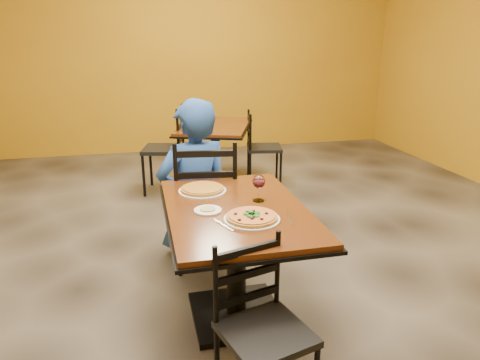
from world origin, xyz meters
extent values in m
cube|color=black|center=(0.00, 0.00, 0.00)|extent=(7.00, 8.00, 0.01)
cube|color=#B18313|center=(0.00, 4.00, 1.50)|extent=(7.00, 0.01, 3.00)
cube|color=#55220D|center=(0.00, -0.50, 0.73)|extent=(0.80, 1.20, 0.03)
cube|color=black|center=(0.00, -0.50, 0.71)|extent=(0.83, 1.23, 0.02)
cylinder|color=black|center=(0.00, -0.50, 0.37)|extent=(0.12, 0.12, 0.66)
cube|color=black|center=(0.00, -0.50, 0.02)|extent=(0.55, 0.55, 0.04)
cube|color=#55220D|center=(0.33, 2.07, 0.74)|extent=(1.07, 1.28, 0.03)
cube|color=black|center=(0.33, 2.07, 0.71)|extent=(1.10, 1.32, 0.02)
cylinder|color=black|center=(0.33, 2.07, 0.37)|extent=(0.11, 0.11, 0.66)
cube|color=black|center=(0.33, 2.07, 0.02)|extent=(0.65, 0.65, 0.04)
imported|color=navy|center=(-0.12, 0.50, 0.63)|extent=(0.71, 0.55, 1.27)
cylinder|color=white|center=(0.04, -0.71, 0.76)|extent=(0.31, 0.31, 0.01)
cylinder|color=maroon|center=(0.04, -0.71, 0.77)|extent=(0.28, 0.28, 0.02)
cylinder|color=white|center=(-0.15, -0.18, 0.76)|extent=(0.31, 0.31, 0.01)
cylinder|color=#B68F23|center=(-0.15, -0.18, 0.77)|extent=(0.28, 0.28, 0.02)
cylinder|color=white|center=(-0.17, -0.52, 0.76)|extent=(0.16, 0.16, 0.01)
cylinder|color=tan|center=(-0.17, -0.52, 0.76)|extent=(0.09, 0.09, 0.01)
cube|color=silver|center=(-0.12, -0.74, 0.75)|extent=(0.09, 0.18, 0.00)
cube|color=silver|center=(0.25, -0.72, 0.75)|extent=(0.04, 0.21, 0.00)
camera|label=1|loc=(-0.52, -2.85, 1.70)|focal=32.81mm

